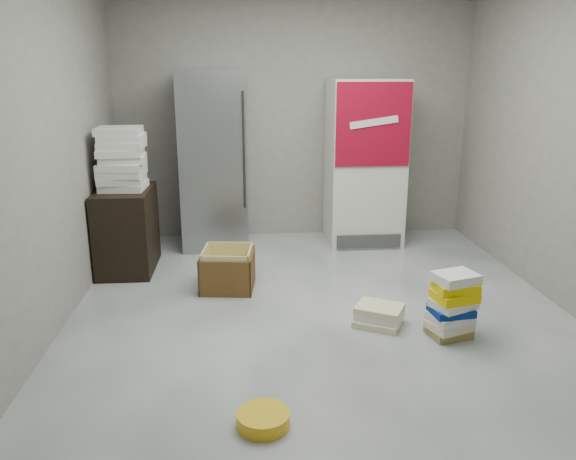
# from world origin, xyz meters

# --- Properties ---
(ground) EXTENTS (5.00, 5.00, 0.00)m
(ground) POSITION_xyz_m (0.00, 0.00, 0.00)
(ground) COLOR silver
(ground) RESTS_ON ground
(room_shell) EXTENTS (4.04, 5.04, 2.82)m
(room_shell) POSITION_xyz_m (0.00, 0.00, 1.80)
(room_shell) COLOR gray
(room_shell) RESTS_ON ground
(steel_fridge) EXTENTS (0.70, 0.72, 1.90)m
(steel_fridge) POSITION_xyz_m (-0.90, 2.13, 0.95)
(steel_fridge) COLOR #A1A3A9
(steel_fridge) RESTS_ON ground
(coke_cooler) EXTENTS (0.80, 0.73, 1.80)m
(coke_cooler) POSITION_xyz_m (0.75, 2.12, 0.90)
(coke_cooler) COLOR silver
(coke_cooler) RESTS_ON ground
(wood_shelf) EXTENTS (0.50, 0.80, 0.80)m
(wood_shelf) POSITION_xyz_m (-1.73, 1.40, 0.40)
(wood_shelf) COLOR black
(wood_shelf) RESTS_ON ground
(supply_box_stack) EXTENTS (0.44, 0.44, 0.58)m
(supply_box_stack) POSITION_xyz_m (-1.72, 1.39, 1.09)
(supply_box_stack) COLOR white
(supply_box_stack) RESTS_ON wood_shelf
(phonebook_stack_main) EXTENTS (0.36, 0.32, 0.50)m
(phonebook_stack_main) POSITION_xyz_m (0.90, -0.29, 0.25)
(phonebook_stack_main) COLOR olive
(phonebook_stack_main) RESTS_ON ground
(phonebook_stack_side) EXTENTS (0.44, 0.41, 0.16)m
(phonebook_stack_side) POSITION_xyz_m (0.42, -0.05, 0.08)
(phonebook_stack_side) COLOR beige
(phonebook_stack_side) RESTS_ON ground
(cardboard_box) EXTENTS (0.50, 0.50, 0.37)m
(cardboard_box) POSITION_xyz_m (-0.75, 0.80, 0.15)
(cardboard_box) COLOR gold
(cardboard_box) RESTS_ON ground
(bucket_lid) EXTENTS (0.39, 0.39, 0.08)m
(bucket_lid) POSITION_xyz_m (-0.52, -1.25, 0.04)
(bucket_lid) COLOR yellow
(bucket_lid) RESTS_ON ground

